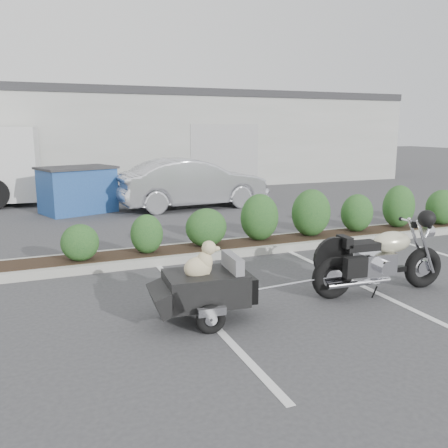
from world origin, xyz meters
name	(u,v)px	position (x,y,z in m)	size (l,w,h in m)	color
ground	(278,285)	(0.00, 0.00, 0.00)	(90.00, 90.00, 0.00)	#38383A
planter_kerb	(270,244)	(1.00, 2.20, 0.07)	(12.00, 1.00, 0.15)	#9E9E93
building	(108,137)	(0.00, 17.00, 2.00)	(26.00, 10.00, 4.00)	#9EA099
motorcycle	(381,260)	(1.23, -0.89, 0.51)	(2.25, 0.76, 1.29)	black
pet_trailer	(204,287)	(-1.55, -0.87, 0.45)	(1.80, 1.01, 1.07)	black
sedan	(192,183)	(1.09, 7.58, 0.76)	(1.61, 4.63, 1.52)	silver
dumpster	(78,189)	(-2.28, 8.02, 0.68)	(2.39, 1.99, 1.35)	navy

